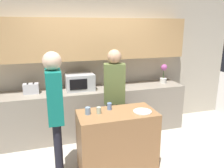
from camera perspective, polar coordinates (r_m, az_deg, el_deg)
back_wall at (r=4.28m, az=-5.89°, el=7.82°), size 6.40×0.40×2.70m
back_counter at (r=4.29m, az=-4.81°, el=-7.14°), size 3.60×0.62×0.90m
kitchen_island at (r=3.29m, az=1.29°, el=-14.55°), size 1.11×0.57×0.88m
microwave at (r=4.11m, az=-8.43°, el=0.58°), size 0.52×0.39×0.30m
toaster at (r=4.10m, az=-20.40°, el=-1.10°), size 0.26×0.16×0.18m
potted_plant at (r=4.67m, az=13.32°, el=2.67°), size 0.14×0.14×0.40m
bottle_0 at (r=4.16m, az=0.36°, el=0.32°), size 0.07×0.07×0.28m
bottle_1 at (r=4.18m, az=1.93°, el=0.16°), size 0.07×0.07×0.24m
bottle_2 at (r=4.28m, az=2.92°, el=0.65°), size 0.07×0.07×0.27m
plate_on_island at (r=3.14m, az=7.96°, el=-7.10°), size 0.26×0.26×0.01m
cup_0 at (r=3.03m, az=-6.33°, el=-6.99°), size 0.08×0.08×0.10m
cup_1 at (r=3.18m, az=-0.69°, el=-5.84°), size 0.07×0.07×0.10m
cup_2 at (r=3.05m, az=-3.46°, el=-6.87°), size 0.06×0.06×0.09m
person_left at (r=2.90m, az=-14.63°, el=-5.69°), size 0.23×0.34×1.76m
person_center at (r=3.57m, az=0.60°, el=-1.98°), size 0.37×0.26×1.71m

